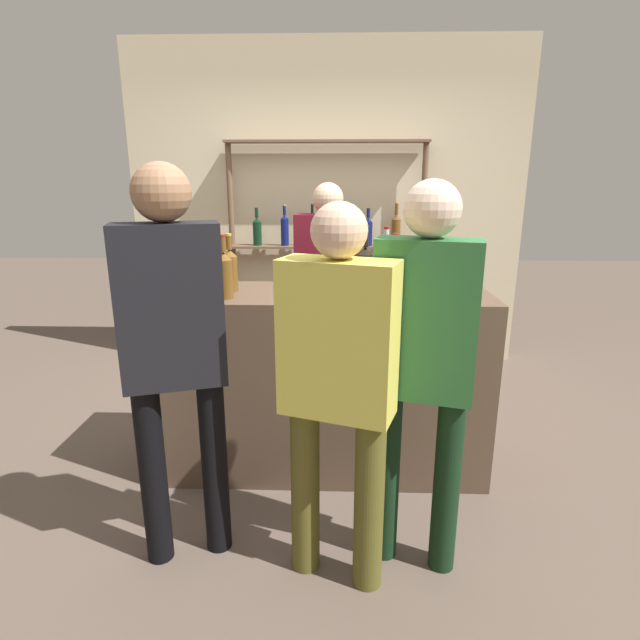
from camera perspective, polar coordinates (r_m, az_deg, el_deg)
The scene contains 15 objects.
ground_plane at distance 3.15m, azimuth -0.00°, elevation -15.89°, with size 16.00×16.00×0.00m, color brown.
bar_counter at distance 2.91m, azimuth -0.00°, elevation -7.01°, with size 1.86×0.59×1.05m, color brown.
back_wall at distance 4.59m, azimuth 0.77°, elevation 12.59°, with size 3.46×0.12×2.80m, color beige.
back_shelf at distance 4.42m, azimuth 0.85°, elevation 10.75°, with size 1.71×0.18×1.97m.
counter_bottle_0 at distance 2.64m, azimuth -10.90°, elevation 5.22°, with size 0.09×0.09×0.33m.
counter_bottle_1 at distance 2.66m, azimuth 7.47°, elevation 5.74°, with size 0.07×0.07×0.36m.
counter_bottle_2 at distance 2.56m, azimuth 8.45°, elevation 5.11°, with size 0.07×0.07×0.34m.
counter_bottle_3 at distance 2.56m, azimuth 5.13°, elevation 5.51°, with size 0.08×0.08×0.38m.
counter_bottle_4 at distance 2.81m, azimuth -10.26°, elevation 5.77°, with size 0.08×0.08×0.32m.
wine_glass at distance 2.83m, azimuth 1.99°, elevation 5.70°, with size 0.08×0.08×0.14m.
cork_jar at distance 2.78m, azimuth 7.65°, elevation 4.50°, with size 0.11×0.11×0.13m.
customer_center at distance 1.94m, azimuth 2.03°, elevation -6.34°, with size 0.48×0.32×1.58m.
customer_right at distance 2.04m, azimuth 11.77°, elevation -3.64°, with size 0.43×0.28×1.66m.
server_behind_counter at distance 3.60m, azimuth 0.87°, elevation 4.59°, with size 0.47×0.25×1.64m.
customer_left at distance 2.11m, azimuth -16.41°, elevation -2.13°, with size 0.44×0.30×1.72m.
Camera 1 is at (0.09, -2.68, 1.65)m, focal length 28.00 mm.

